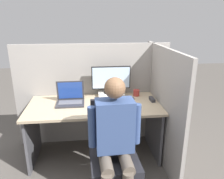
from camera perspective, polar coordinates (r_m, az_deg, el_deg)
ground_plane at (r=2.75m, az=-3.95°, el=-21.29°), size 12.00×12.00×0.00m
cubicle_panel_back at (r=3.10m, az=-4.92°, el=-1.32°), size 2.13×0.04×1.43m
cubicle_panel_right at (r=2.79m, az=12.88°, el=-4.01°), size 0.04×1.43×1.43m
desk at (r=2.78m, az=-4.58°, el=-7.13°), size 1.63×0.78×0.73m
paper_box at (r=2.96m, az=-0.23°, el=-1.32°), size 0.34×0.20×0.05m
monitor at (r=2.90m, az=-0.24°, el=2.72°), size 0.52×0.19×0.36m
laptop at (r=2.77m, az=-10.81°, el=-2.52°), size 0.34×0.26×0.27m
mouse at (r=2.66m, az=-4.87°, el=-3.97°), size 0.07×0.05×0.03m
stapler at (r=2.86m, az=10.42°, el=-2.52°), size 0.05×0.14×0.04m
carrot_toy at (r=2.55m, az=-1.68°, el=-4.84°), size 0.04×0.13×0.04m
office_chair at (r=2.23m, az=0.44°, el=-15.35°), size 0.52×0.56×0.99m
person at (r=1.98m, az=0.84°, el=-12.42°), size 0.48×0.43×1.28m
coffee_mug at (r=3.00m, az=6.38°, el=-0.86°), size 0.08×0.08×0.08m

